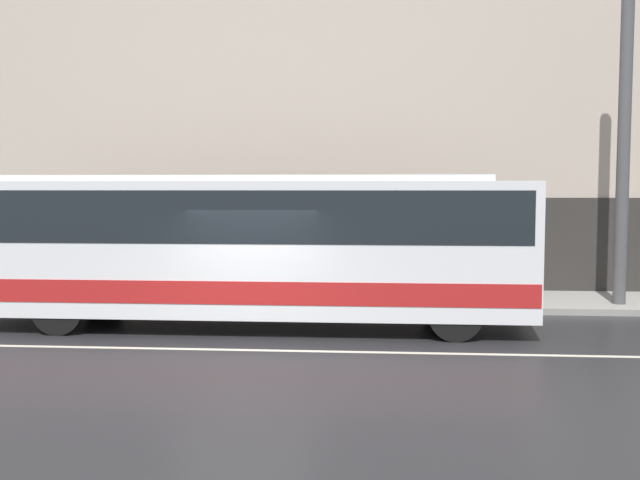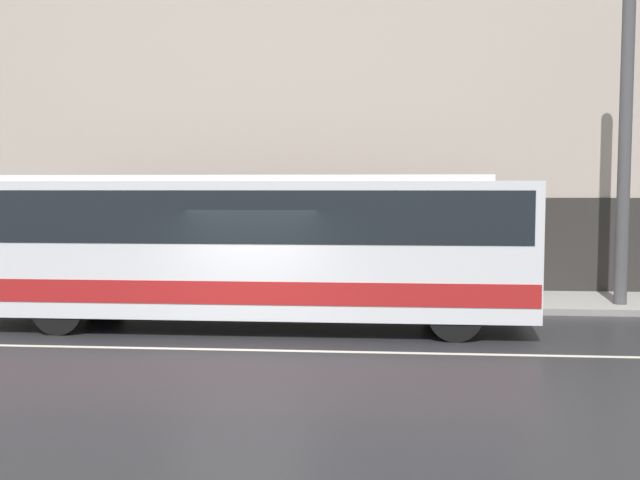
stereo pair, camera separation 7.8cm
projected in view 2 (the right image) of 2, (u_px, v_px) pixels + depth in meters
ground_plane at (243, 350)px, 12.84m from camera, size 60.00×60.00×0.00m
sidewalk at (283, 299)px, 18.29m from camera, size 60.00×2.98×0.15m
building_facade at (291, 108)px, 19.54m from camera, size 60.00×0.35×10.62m
lane_stripe at (243, 350)px, 12.84m from camera, size 54.00×0.14×0.01m
transit_bus at (243, 242)px, 14.94m from camera, size 11.82×2.62×3.17m
utility_pole_near at (625, 149)px, 16.72m from camera, size 0.30×0.30×7.35m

